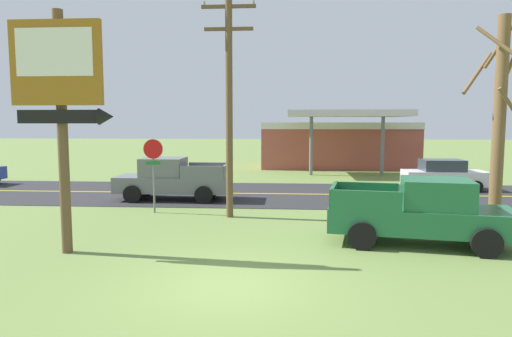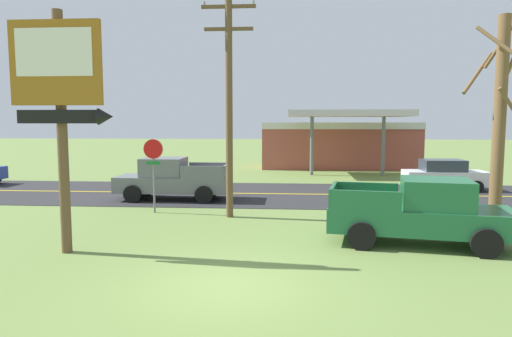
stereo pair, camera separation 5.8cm
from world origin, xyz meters
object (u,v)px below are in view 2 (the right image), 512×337
Objects in this scene: pickup_grey_on_road at (172,179)px; car_white_mid_lane at (444,175)px; bare_tree at (499,117)px; motel_sign at (60,91)px; pickup_green_parked_on_lawn at (421,212)px; gas_station at (338,143)px; utility_pole at (229,99)px; stop_sign at (153,162)px.

car_white_mid_lane is at bearing 16.33° from pickup_grey_on_road.
pickup_grey_on_road is (-12.34, 5.01, -2.80)m from bare_tree.
motel_sign reaches higher than pickup_green_parked_on_lawn.
gas_station reaches higher than car_white_mid_lane.
pickup_grey_on_road is at bearing 85.89° from motel_sign.
gas_station is 2.20× the size of pickup_green_parked_on_lawn.
utility_pole is at bearing 53.58° from motel_sign.
pickup_green_parked_on_lawn is at bearing -37.56° from pickup_grey_on_road.
bare_tree is 4.65m from pickup_green_parked_on_lawn.
bare_tree is at bearing 35.58° from pickup_green_parked_on_lawn.
stop_sign is 12.54m from bare_tree.
motel_sign is at bearing -163.56° from bare_tree.
motel_sign is at bearing -111.70° from gas_station.
stop_sign is 0.70× the size of car_white_mid_lane.
stop_sign is at bearing 169.11° from utility_pole.
utility_pole reaches higher than motel_sign.
bare_tree is 9.57m from car_white_mid_lane.
gas_station is 23.42m from pickup_green_parked_on_lawn.
gas_station is 2.31× the size of pickup_grey_on_road.
utility_pole is 1.52× the size of pickup_green_parked_on_lawn.
utility_pole is 7.88m from pickup_green_parked_on_lawn.
gas_station is at bearing 68.30° from motel_sign.
pickup_grey_on_road is 14.22m from car_white_mid_lane.
gas_station is at bearing 109.41° from car_white_mid_lane.
pickup_grey_on_road is at bearing 142.44° from pickup_green_parked_on_lawn.
stop_sign is 0.57× the size of pickup_grey_on_road.
motel_sign is 1.26× the size of pickup_grey_on_road.
bare_tree is 1.75× the size of car_white_mid_lane.
stop_sign is (0.70, 5.78, -2.40)m from motel_sign.
gas_station is (6.15, 19.89, -2.52)m from utility_pole.
motel_sign is at bearing -170.48° from pickup_green_parked_on_lawn.
stop_sign is 10.18m from pickup_green_parked_on_lawn.
utility_pole reaches higher than gas_station.
gas_station is (-3.00, 21.24, -1.82)m from bare_tree.
utility_pole is 1.60× the size of pickup_grey_on_road.
pickup_grey_on_road is 1.24× the size of car_white_mid_lane.
utility_pole reaches higher than pickup_grey_on_road.
motel_sign is 13.54m from bare_tree.
bare_tree is 0.61× the size of gas_station.
gas_station is at bearing 72.81° from utility_pole.
gas_station reaches higher than pickup_green_parked_on_lawn.
stop_sign is at bearing 156.06° from pickup_green_parked_on_lawn.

